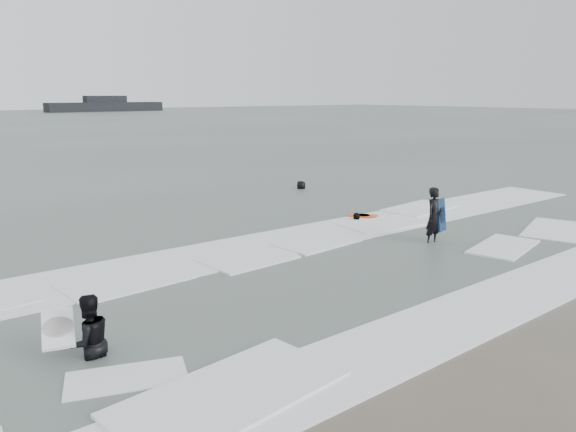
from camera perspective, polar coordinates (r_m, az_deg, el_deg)
ground at (r=12.08m, az=14.98°, el=-9.12°), size 320.00×320.00×0.00m
surfer_centre at (r=17.05m, az=14.49°, el=-2.79°), size 0.64×0.44×1.71m
surfer_wading at (r=10.23m, az=-19.45°, el=-13.44°), size 0.86×0.69×1.67m
surfer_right_near at (r=19.55m, az=6.95°, el=-0.57°), size 0.81×0.90×1.47m
surfer_right_far at (r=25.87m, az=1.34°, el=2.67°), size 0.89×0.89×1.57m
surf_foam at (r=14.43m, az=3.19°, el=-4.98°), size 30.03×9.06×0.09m
bodyboards at (r=15.20m, az=4.06°, el=-2.31°), size 12.52×5.53×1.25m
vessel_horizon at (r=149.36m, az=-18.05°, el=10.60°), size 28.36×5.06×3.85m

